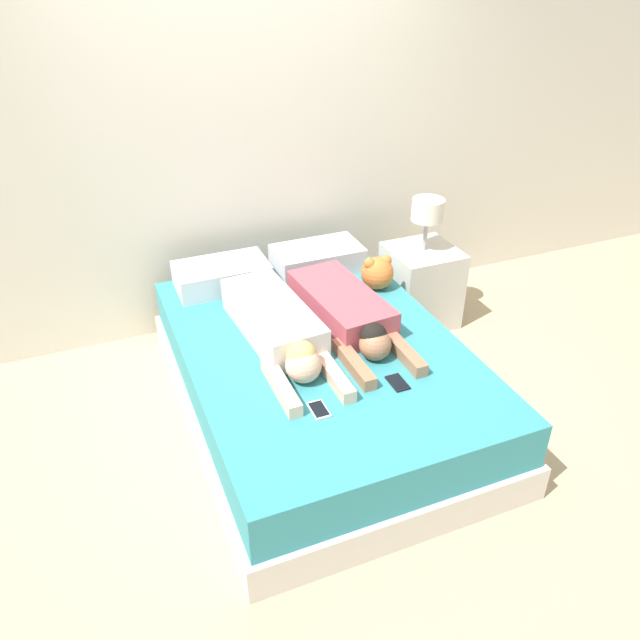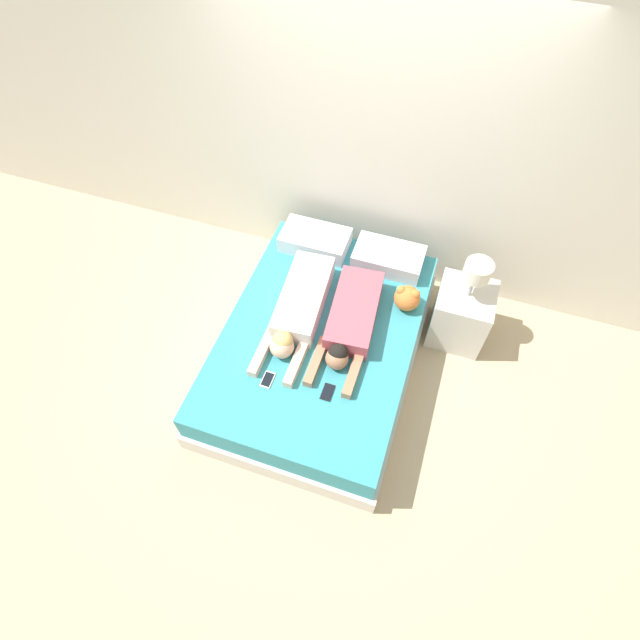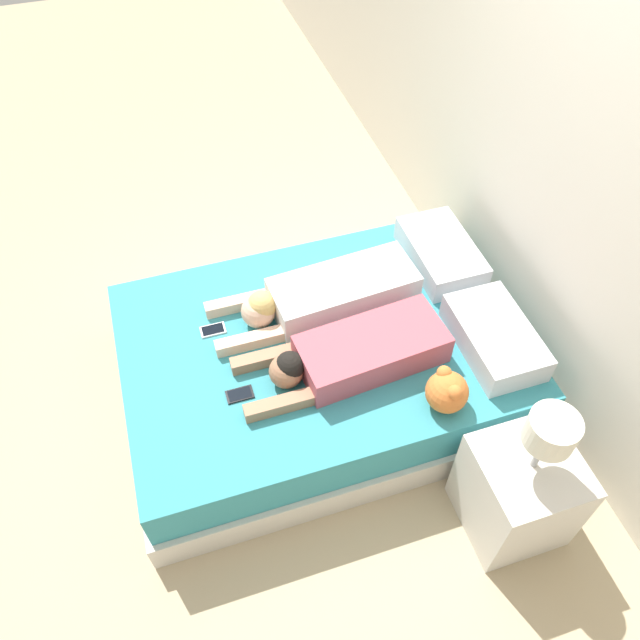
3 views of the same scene
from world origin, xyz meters
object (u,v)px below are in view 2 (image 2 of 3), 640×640
(cell_phone_left, at_px, (268,380))
(nightstand, at_px, (461,313))
(bed, at_px, (320,347))
(person_left, at_px, (299,308))
(pillow_head_left, at_px, (315,240))
(person_right, at_px, (351,321))
(plush_toy, at_px, (407,298))
(pillow_head_right, at_px, (388,258))
(cell_phone_right, at_px, (328,392))

(cell_phone_left, height_order, nightstand, nightstand)
(bed, relative_size, person_left, 1.86)
(bed, relative_size, pillow_head_left, 3.69)
(person_right, bearing_deg, pillow_head_left, 126.40)
(plush_toy, height_order, nightstand, nightstand)
(pillow_head_left, distance_m, cell_phone_left, 1.39)
(pillow_head_right, height_order, plush_toy, plush_toy)
(plush_toy, bearing_deg, pillow_head_right, 122.28)
(person_right, bearing_deg, plush_toy, 43.42)
(pillow_head_right, xyz_separation_m, person_right, (-0.12, -0.74, 0.01))
(plush_toy, bearing_deg, cell_phone_right, -110.68)
(cell_phone_right, bearing_deg, person_right, 90.79)
(person_left, distance_m, cell_phone_left, 0.63)
(bed, distance_m, plush_toy, 0.81)
(pillow_head_right, height_order, cell_phone_right, pillow_head_right)
(person_left, bearing_deg, cell_phone_left, -91.82)
(bed, height_order, pillow_head_left, pillow_head_left)
(cell_phone_left, relative_size, nightstand, 0.15)
(pillow_head_left, relative_size, person_left, 0.50)
(cell_phone_right, distance_m, plush_toy, 1.02)
(bed, height_order, nightstand, nightstand)
(pillow_head_left, height_order, cell_phone_right, pillow_head_left)
(person_right, relative_size, nightstand, 1.18)
(plush_toy, bearing_deg, person_left, -155.17)
(nightstand, bearing_deg, bed, -147.79)
(pillow_head_right, distance_m, nightstand, 0.77)
(bed, bearing_deg, pillow_head_left, 111.29)
(pillow_head_right, relative_size, person_right, 0.53)
(plush_toy, bearing_deg, pillow_head_left, 156.56)
(cell_phone_right, xyz_separation_m, plush_toy, (0.36, 0.94, 0.11))
(person_right, relative_size, plush_toy, 4.98)
(pillow_head_right, bearing_deg, bed, -111.29)
(pillow_head_right, height_order, person_left, person_left)
(person_left, height_order, nightstand, nightstand)
(pillow_head_right, bearing_deg, cell_phone_right, -94.58)
(nightstand, bearing_deg, person_right, -146.47)
(pillow_head_left, distance_m, plush_toy, 0.99)
(bed, xyz_separation_m, pillow_head_left, (-0.33, 0.85, 0.31))
(plush_toy, distance_m, nightstand, 0.57)
(bed, height_order, person_left, person_left)
(cell_phone_right, bearing_deg, cell_phone_left, -174.37)
(person_left, distance_m, plush_toy, 0.87)
(nightstand, bearing_deg, cell_phone_left, -136.77)
(bed, relative_size, pillow_head_right, 3.69)
(bed, bearing_deg, person_right, 26.76)
(pillow_head_left, distance_m, person_right, 0.92)
(person_right, distance_m, plush_toy, 0.50)
(bed, height_order, pillow_head_right, pillow_head_right)
(cell_phone_right, bearing_deg, person_left, 126.48)
(cell_phone_right, bearing_deg, plush_toy, 69.32)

